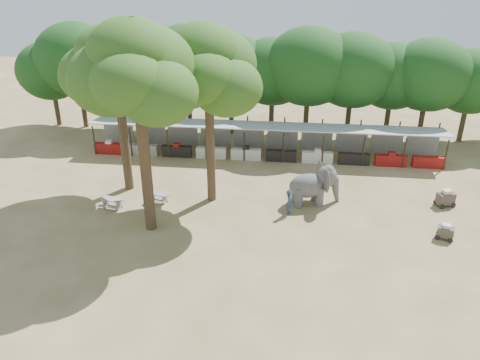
# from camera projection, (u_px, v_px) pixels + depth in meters

# --- Properties ---
(ground) EXTENTS (100.00, 100.00, 0.00)m
(ground) POSITION_uv_depth(u_px,v_px,m) (248.00, 253.00, 25.56)
(ground) COLOR brown
(ground) RESTS_ON ground
(vendor_stalls) EXTENTS (28.00, 2.99, 2.80)m
(vendor_stalls) POSITION_uv_depth(u_px,v_px,m) (265.00, 142.00, 37.42)
(vendor_stalls) COLOR #A3A6AB
(vendor_stalls) RESTS_ON ground
(yard_tree_left) EXTENTS (7.10, 6.90, 11.02)m
(yard_tree_left) POSITION_uv_depth(u_px,v_px,m) (115.00, 70.00, 29.32)
(yard_tree_left) COLOR #332316
(yard_tree_left) RESTS_ON ground
(yard_tree_center) EXTENTS (7.10, 6.90, 12.04)m
(yard_tree_center) POSITION_uv_depth(u_px,v_px,m) (135.00, 73.00, 24.11)
(yard_tree_center) COLOR #332316
(yard_tree_center) RESTS_ON ground
(yard_tree_back) EXTENTS (7.10, 6.90, 11.36)m
(yard_tree_back) POSITION_uv_depth(u_px,v_px,m) (206.00, 70.00, 27.68)
(yard_tree_back) COLOR #332316
(yard_tree_back) RESTS_ON ground
(backdrop_trees) EXTENTS (46.46, 5.95, 8.33)m
(backdrop_trees) POSITION_uv_depth(u_px,v_px,m) (269.00, 73.00, 40.15)
(backdrop_trees) COLOR #332316
(backdrop_trees) RESTS_ON ground
(elephant) EXTENTS (3.59, 2.64, 2.66)m
(elephant) POSITION_uv_depth(u_px,v_px,m) (314.00, 185.00, 30.15)
(elephant) COLOR #484646
(elephant) RESTS_ON ground
(handler) EXTENTS (0.46, 0.64, 1.69)m
(handler) POSITION_uv_depth(u_px,v_px,m) (289.00, 202.00, 29.04)
(handler) COLOR #26384C
(handler) RESTS_ON ground
(picnic_table_near) EXTENTS (1.56, 1.44, 0.70)m
(picnic_table_near) POSITION_uv_depth(u_px,v_px,m) (112.00, 202.00, 29.88)
(picnic_table_near) COLOR gray
(picnic_table_near) RESTS_ON ground
(picnic_table_far) EXTENTS (1.54, 1.44, 0.67)m
(picnic_table_far) POSITION_uv_depth(u_px,v_px,m) (158.00, 196.00, 30.64)
(picnic_table_far) COLOR gray
(picnic_table_far) RESTS_ON ground
(cart_front) EXTENTS (1.13, 0.94, 0.95)m
(cart_front) POSITION_uv_depth(u_px,v_px,m) (446.00, 232.00, 26.66)
(cart_front) COLOR #3B302A
(cart_front) RESTS_ON ground
(cart_back) EXTENTS (1.36, 1.12, 1.14)m
(cart_back) POSITION_uv_depth(u_px,v_px,m) (446.00, 198.00, 30.16)
(cart_back) COLOR #3B302A
(cart_back) RESTS_ON ground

